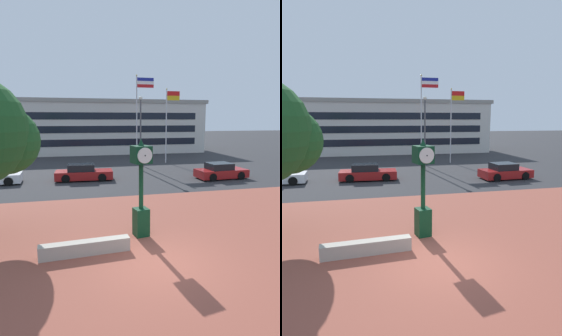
{
  "view_description": "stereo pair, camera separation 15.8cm",
  "coord_description": "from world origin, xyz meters",
  "views": [
    {
      "loc": [
        -2.71,
        -8.71,
        4.77
      ],
      "look_at": [
        -0.09,
        2.5,
        2.82
      ],
      "focal_mm": 31.01,
      "sensor_mm": 36.0,
      "label": 1
    },
    {
      "loc": [
        -2.56,
        -8.75,
        4.77
      ],
      "look_at": [
        -0.09,
        2.5,
        2.82
      ],
      "focal_mm": 31.01,
      "sensor_mm": 36.0,
      "label": 2
    }
  ],
  "objects": [
    {
      "name": "ground_plane",
      "position": [
        0.0,
        0.0,
        0.0
      ],
      "size": [
        200.0,
        200.0,
        0.0
      ],
      "primitive_type": "plane",
      "color": "#2D2D30"
    },
    {
      "name": "plaza_brick_paving",
      "position": [
        0.0,
        2.33,
        0.0
      ],
      "size": [
        44.0,
        12.65,
        0.01
      ],
      "primitive_type": "cube",
      "color": "brown",
      "rests_on": "ground"
    },
    {
      "name": "planter_wall",
      "position": [
        -2.4,
        1.16,
        0.25
      ],
      "size": [
        3.22,
        0.63,
        0.5
      ],
      "primitive_type": "cube",
      "rotation": [
        0.0,
        0.0,
        0.07
      ],
      "color": "#ADA393",
      "rests_on": "ground"
    },
    {
      "name": "street_clock",
      "position": [
        -0.08,
        2.39,
        2.01
      ],
      "size": [
        0.81,
        0.86,
        4.01
      ],
      "rotation": [
        0.0,
        0.0,
        0.19
      ],
      "color": "#0C381E",
      "rests_on": "ground"
    },
    {
      "name": "car_street_mid",
      "position": [
        -1.95,
        14.18,
        0.57
      ],
      "size": [
        4.5,
        1.99,
        1.28
      ],
      "rotation": [
        0.0,
        0.0,
        4.66
      ],
      "color": "maroon",
      "rests_on": "ground"
    },
    {
      "name": "car_street_far",
      "position": [
        8.92,
        12.33,
        0.57
      ],
      "size": [
        4.16,
        2.12,
        1.28
      ],
      "rotation": [
        0.0,
        0.0,
        4.77
      ],
      "color": "maroon",
      "rests_on": "ground"
    },
    {
      "name": "flagpole_primary",
      "position": [
        4.23,
        21.57,
        5.6
      ],
      "size": [
        1.9,
        0.14,
        9.29
      ],
      "color": "silver",
      "rests_on": "ground"
    },
    {
      "name": "flagpole_secondary",
      "position": [
        7.45,
        21.57,
        4.73
      ],
      "size": [
        1.53,
        0.14,
        7.99
      ],
      "color": "silver",
      "rests_on": "ground"
    },
    {
      "name": "civic_building",
      "position": [
        0.18,
        35.25,
        3.7
      ],
      "size": [
        31.85,
        11.27,
        7.39
      ],
      "color": "beige",
      "rests_on": "ground"
    },
    {
      "name": "street_lamp_post",
      "position": [
        3.5,
        17.65,
        4.16
      ],
      "size": [
        0.36,
        0.36,
        6.83
      ],
      "color": "#4C4C51",
      "rests_on": "ground"
    }
  ]
}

